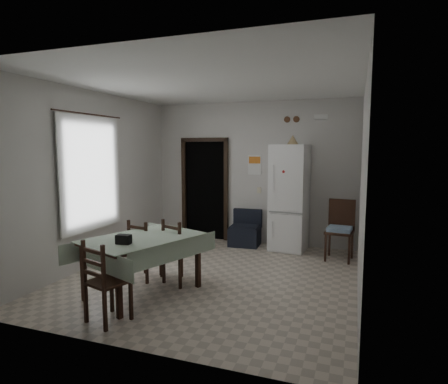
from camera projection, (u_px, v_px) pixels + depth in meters
ground at (213, 276)px, 5.77m from camera, size 4.50×4.50×0.00m
ceiling at (212, 83)px, 5.43m from camera, size 4.20×4.50×0.02m
wall_back at (252, 173)px, 7.70m from camera, size 4.20×0.02×2.90m
wall_front at (126, 203)px, 3.49m from camera, size 4.20×0.02×2.90m
wall_left at (97, 179)px, 6.29m from camera, size 0.02×4.50×2.90m
wall_right at (362, 187)px, 4.90m from camera, size 0.02×4.50×2.90m
doorway at (209, 189)px, 8.29m from camera, size 1.06×0.52×2.22m
window_recess at (86, 173)px, 6.11m from camera, size 0.10×1.20×1.60m
curtain at (91, 174)px, 6.08m from camera, size 0.02×1.45×1.85m
curtain_rod at (90, 114)px, 5.96m from camera, size 0.02×1.60×0.02m
calendar at (255, 165)px, 7.66m from camera, size 0.28×0.02×0.40m
calendar_image at (255, 160)px, 7.64m from camera, size 0.24×0.01×0.14m
light_switch at (259, 190)px, 7.68m from camera, size 0.08×0.02×0.12m
vent_left at (287, 119)px, 7.33m from camera, size 0.12×0.03×0.12m
vent_right at (296, 119)px, 7.27m from camera, size 0.12×0.03×0.12m
emergency_light at (321, 117)px, 7.09m from camera, size 0.25×0.07×0.09m
fridge at (289, 198)px, 7.18m from camera, size 0.72×0.72×2.03m
tan_cone at (293, 140)px, 7.03m from camera, size 0.22×0.22×0.18m
navy_seat at (245, 228)px, 7.55m from camera, size 0.62×0.60×0.71m
corner_chair at (340, 231)px, 6.54m from camera, size 0.50×0.50×1.06m
dining_table at (143, 265)px, 5.03m from camera, size 1.46×1.75×0.78m
black_bag at (124, 239)px, 4.62m from camera, size 0.19×0.12×0.12m
dining_chair_far_left at (146, 249)px, 5.61m from camera, size 0.45×0.45×0.91m
dining_chair_far_right at (181, 251)px, 5.43m from camera, size 0.52×0.52×0.95m
dining_chair_near_head at (108, 281)px, 4.21m from camera, size 0.51×0.51×0.95m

